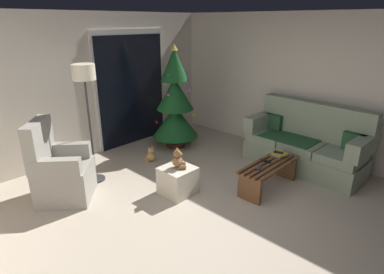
% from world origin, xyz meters
% --- Properties ---
extents(ground_plane, '(7.00, 7.00, 0.00)m').
position_xyz_m(ground_plane, '(0.00, 0.00, 0.00)').
color(ground_plane, '#B2A38E').
extents(wall_back, '(5.72, 0.12, 2.50)m').
position_xyz_m(wall_back, '(0.00, 3.06, 1.25)').
color(wall_back, beige).
rests_on(wall_back, ground).
extents(wall_right, '(0.12, 6.00, 2.50)m').
position_xyz_m(wall_right, '(2.86, 0.00, 1.25)').
color(wall_right, beige).
rests_on(wall_right, ground).
extents(patio_door_frame, '(1.60, 0.02, 2.20)m').
position_xyz_m(patio_door_frame, '(1.09, 2.99, 1.10)').
color(patio_door_frame, silver).
rests_on(patio_door_frame, ground).
extents(patio_door_glass, '(1.50, 0.02, 2.10)m').
position_xyz_m(patio_door_glass, '(1.09, 2.97, 1.05)').
color(patio_door_glass, black).
rests_on(patio_door_glass, ground).
extents(couch, '(0.86, 1.97, 1.08)m').
position_xyz_m(couch, '(2.32, -0.09, 0.40)').
color(couch, gray).
rests_on(couch, ground).
extents(coffee_table, '(1.10, 0.40, 0.40)m').
position_xyz_m(coffee_table, '(1.26, -0.04, 0.26)').
color(coffee_table, brown).
rests_on(coffee_table, ground).
extents(remote_black, '(0.05, 0.16, 0.02)m').
position_xyz_m(remote_black, '(1.28, 0.04, 0.41)').
color(remote_black, black).
rests_on(remote_black, coffee_table).
extents(remote_graphite, '(0.16, 0.09, 0.02)m').
position_xyz_m(remote_graphite, '(1.02, -0.01, 0.41)').
color(remote_graphite, '#333338').
rests_on(remote_graphite, coffee_table).
extents(book_stack, '(0.24, 0.22, 0.06)m').
position_xyz_m(book_stack, '(1.59, -0.01, 0.43)').
color(book_stack, '#4C4C51').
rests_on(book_stack, coffee_table).
extents(cell_phone, '(0.12, 0.16, 0.01)m').
position_xyz_m(cell_phone, '(1.59, 0.01, 0.46)').
color(cell_phone, black).
rests_on(cell_phone, book_stack).
extents(christmas_tree, '(0.88, 0.88, 1.96)m').
position_xyz_m(christmas_tree, '(1.47, 2.17, 0.87)').
color(christmas_tree, '#4C1E19').
rests_on(christmas_tree, ground).
extents(armchair, '(0.97, 0.97, 1.13)m').
position_xyz_m(armchair, '(-0.96, 1.90, 0.40)').
color(armchair, gray).
rests_on(armchair, ground).
extents(floor_lamp, '(0.32, 0.32, 1.78)m').
position_xyz_m(floor_lamp, '(-0.37, 2.05, 1.51)').
color(floor_lamp, '#2D2D30').
rests_on(floor_lamp, ground).
extents(ottoman, '(0.44, 0.44, 0.40)m').
position_xyz_m(ottoman, '(0.24, 0.82, 0.20)').
color(ottoman, beige).
rests_on(ottoman, ground).
extents(teddy_bear_chestnut, '(0.22, 0.21, 0.29)m').
position_xyz_m(teddy_bear_chestnut, '(0.24, 0.82, 0.52)').
color(teddy_bear_chestnut, brown).
rests_on(teddy_bear_chestnut, ottoman).
extents(teddy_bear_honey_by_tree, '(0.20, 0.20, 0.29)m').
position_xyz_m(teddy_bear_honey_by_tree, '(0.67, 1.95, 0.12)').
color(teddy_bear_honey_by_tree, tan).
rests_on(teddy_bear_honey_by_tree, ground).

